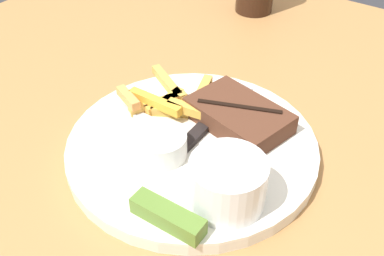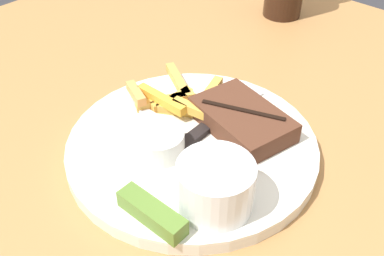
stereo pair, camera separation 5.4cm
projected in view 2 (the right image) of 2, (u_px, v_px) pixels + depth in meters
The scene contains 9 objects.
dining_table at pixel (192, 195), 0.61m from camera, with size 1.15×1.12×0.74m.
dinner_plate at pixel (192, 146), 0.55m from camera, with size 0.31×0.31×0.02m.
steak_portion at pixel (242, 119), 0.56m from camera, with size 0.14×0.11×0.03m.
fries_pile at pixel (175, 98), 0.60m from camera, with size 0.14×0.12×0.02m.
coleslaw_cup at pixel (215, 183), 0.45m from camera, with size 0.08×0.08×0.05m.
dipping_sauce_cup at pixel (159, 142), 0.52m from camera, with size 0.06×0.06×0.03m.
pickle_spear at pixel (152, 213), 0.45m from camera, with size 0.08×0.02×0.02m.
fork_utensil at pixel (146, 113), 0.59m from camera, with size 0.13×0.01×0.00m.
knife_utensil at pixel (213, 124), 0.57m from camera, with size 0.02×0.17×0.01m.
Camera 2 is at (0.28, -0.31, 1.12)m, focal length 42.00 mm.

